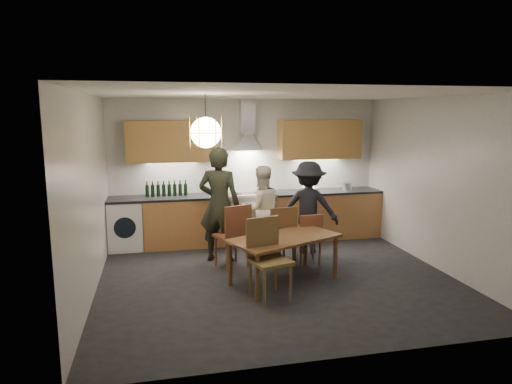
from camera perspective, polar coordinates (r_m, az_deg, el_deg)
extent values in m
plane|color=black|center=(6.72, 2.62, -10.65)|extent=(5.00, 5.00, 0.00)
cube|color=white|center=(8.55, -1.23, 2.80)|extent=(5.00, 0.02, 2.60)
cube|color=white|center=(4.29, 10.58, -4.51)|extent=(5.00, 0.02, 2.60)
cube|color=white|center=(6.22, -20.12, -0.49)|extent=(0.02, 4.50, 2.60)
cube|color=white|center=(7.43, 21.67, 1.02)|extent=(0.02, 4.50, 2.60)
cube|color=white|center=(6.30, 2.81, 12.10)|extent=(5.00, 4.50, 0.02)
cube|color=tan|center=(8.26, -8.83, -3.70)|extent=(1.45, 0.60, 0.86)
cube|color=tan|center=(8.82, 8.63, -2.83)|extent=(2.05, 0.60, 0.86)
cube|color=white|center=(8.27, -15.95, -4.00)|extent=(0.58, 0.58, 0.85)
cube|color=black|center=(8.16, -11.02, -0.71)|extent=(2.05, 0.62, 0.04)
cube|color=black|center=(8.73, 8.71, 0.05)|extent=(2.05, 0.62, 0.04)
cube|color=silver|center=(8.42, -0.81, -3.54)|extent=(0.90, 0.60, 0.80)
cube|color=black|center=(8.15, -0.40, -4.13)|extent=(0.78, 0.02, 0.42)
cube|color=slate|center=(8.33, -0.81, -0.59)|extent=(0.90, 0.60, 0.08)
cube|color=silver|center=(8.07, -0.44, -0.50)|extent=(0.90, 0.08, 0.04)
cube|color=tan|center=(8.17, -10.56, 6.25)|extent=(1.55, 0.35, 0.72)
cube|color=tan|center=(8.70, 7.96, 6.53)|extent=(1.55, 0.35, 0.72)
cube|color=silver|center=(8.36, -1.08, 9.44)|extent=(0.26, 0.22, 0.62)
cylinder|color=black|center=(6.01, -6.34, 9.78)|extent=(0.01, 0.01, 0.50)
sphere|color=#FFE0A5|center=(6.01, -6.29, 7.40)|extent=(0.40, 0.40, 0.40)
torus|color=gold|center=(6.01, -6.29, 7.40)|extent=(0.43, 0.43, 0.01)
cube|color=brown|center=(6.40, 3.56, -5.78)|extent=(1.71, 1.32, 0.03)
cylinder|color=brown|center=(5.85, 0.18, -10.61)|extent=(0.06, 0.06, 0.61)
cylinder|color=brown|center=(6.34, -3.25, -8.99)|extent=(0.06, 0.06, 0.61)
cylinder|color=brown|center=(6.73, 9.89, -7.99)|extent=(0.06, 0.06, 0.61)
cylinder|color=brown|center=(7.16, 6.23, -6.80)|extent=(0.06, 0.06, 0.61)
cube|color=brown|center=(7.04, -3.08, -5.54)|extent=(0.58, 0.58, 0.04)
cube|color=brown|center=(6.80, -2.22, -3.74)|extent=(0.44, 0.20, 0.50)
cylinder|color=brown|center=(7.35, -2.54, -6.92)|extent=(0.04, 0.04, 0.46)
cylinder|color=brown|center=(7.05, -1.00, -7.64)|extent=(0.04, 0.04, 0.46)
cylinder|color=brown|center=(7.18, -5.07, -7.36)|extent=(0.04, 0.04, 0.46)
cylinder|color=brown|center=(6.87, -3.61, -8.13)|extent=(0.04, 0.04, 0.46)
cube|color=brown|center=(7.12, 2.83, -5.55)|extent=(0.49, 0.49, 0.04)
cube|color=brown|center=(6.88, 3.51, -3.89)|extent=(0.43, 0.10, 0.47)
cylinder|color=brown|center=(7.41, 3.51, -6.88)|extent=(0.04, 0.04, 0.44)
cylinder|color=brown|center=(7.10, 4.69, -7.63)|extent=(0.04, 0.04, 0.44)
cylinder|color=brown|center=(7.27, 0.99, -7.18)|extent=(0.04, 0.04, 0.44)
cylinder|color=brown|center=(6.97, 2.07, -7.96)|extent=(0.04, 0.04, 0.44)
cube|color=brown|center=(7.26, 6.47, -5.83)|extent=(0.37, 0.37, 0.04)
cube|color=brown|center=(7.05, 6.95, -4.46)|extent=(0.37, 0.04, 0.41)
cylinder|color=brown|center=(7.50, 7.14, -6.98)|extent=(0.03, 0.03, 0.38)
cylinder|color=brown|center=(7.23, 7.96, -7.64)|extent=(0.03, 0.03, 0.38)
cylinder|color=brown|center=(7.40, 4.95, -7.16)|extent=(0.03, 0.03, 0.38)
cylinder|color=brown|center=(7.13, 5.69, -7.84)|extent=(0.03, 0.03, 0.38)
cube|color=brown|center=(5.85, 1.81, -8.65)|extent=(0.57, 0.57, 0.04)
cube|color=brown|center=(5.94, 0.82, -5.56)|extent=(0.46, 0.16, 0.51)
cylinder|color=brown|center=(5.70, 1.06, -11.94)|extent=(0.04, 0.04, 0.48)
cylinder|color=brown|center=(6.01, -0.69, -10.76)|extent=(0.04, 0.04, 0.48)
cylinder|color=brown|center=(5.87, 4.34, -11.28)|extent=(0.04, 0.04, 0.48)
cylinder|color=brown|center=(6.17, 2.47, -10.18)|extent=(0.04, 0.04, 0.48)
imported|color=black|center=(7.24, -4.62, -1.60)|extent=(0.79, 0.67, 1.83)
imported|color=white|center=(7.67, 0.64, -2.22)|extent=(0.80, 0.66, 1.49)
imported|color=black|center=(7.74, 6.57, -1.93)|extent=(1.15, 0.92, 1.56)
imported|color=silver|center=(8.61, 6.85, 0.35)|extent=(0.39, 0.39, 0.08)
cylinder|color=#B9B9BD|center=(8.88, 11.31, 0.67)|extent=(0.18, 0.18, 0.13)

